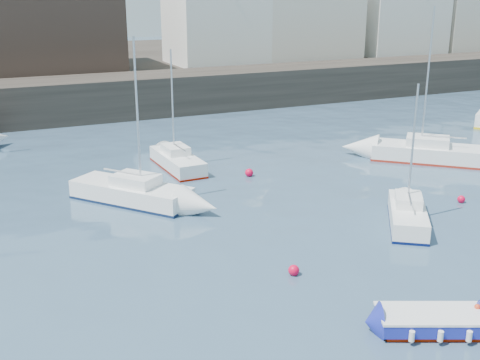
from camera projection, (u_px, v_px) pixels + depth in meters
name	position (u px, v px, depth m)	size (l,w,h in m)	color
water	(428.00, 359.00, 15.91)	(220.00, 220.00, 0.00)	#2D4760
quay_wall	(115.00, 96.00, 45.78)	(90.00, 5.00, 3.00)	#28231E
land_strip	(74.00, 70.00, 61.41)	(90.00, 32.00, 2.80)	#28231E
bldg_east_b	(395.00, 3.00, 61.73)	(11.88, 11.88, 9.95)	white
bldg_east_d	(215.00, 12.00, 53.98)	(11.14, 11.14, 8.95)	white
warehouse	(15.00, 24.00, 48.78)	(16.40, 10.40, 7.60)	#3D2D26
blue_dinghy	(432.00, 321.00, 17.13)	(3.39, 2.51, 0.59)	#9A1600
sailboat_b	(132.00, 192.00, 27.46)	(5.06, 5.71, 7.48)	white
sailboat_c	(408.00, 214.00, 24.89)	(3.70, 4.39, 5.79)	white
sailboat_d	(432.00, 153.00, 33.95)	(6.34, 6.05, 8.48)	white
sailboat_f	(177.00, 160.00, 32.65)	(1.71, 4.93, 6.35)	white
buoy_near	(294.00, 275.00, 20.60)	(0.38, 0.38, 0.38)	red
buoy_mid	(461.00, 202.00, 27.55)	(0.35, 0.35, 0.35)	red
buoy_far	(249.00, 176.00, 31.41)	(0.43, 0.43, 0.43)	red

